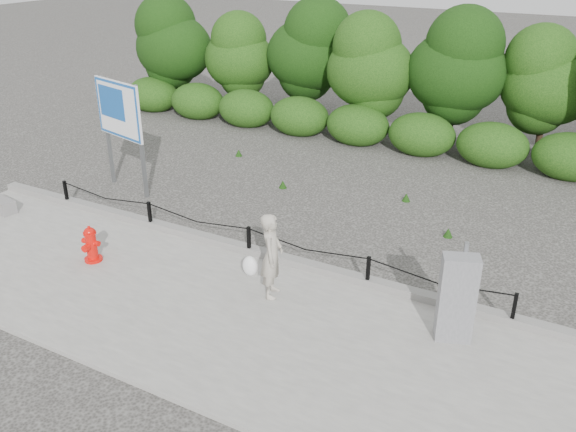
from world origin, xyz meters
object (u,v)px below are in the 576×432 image
at_px(concrete_block, 0,204).
at_px(advertising_sign, 119,115).
at_px(utility_cabinet, 457,298).
at_px(fire_hydrant, 91,244).
at_px(pedestrian, 270,256).

xyz_separation_m(concrete_block, advertising_sign, (1.58, 2.48, 1.70)).
distance_m(utility_cabinet, advertising_sign, 9.16).
bearing_deg(advertising_sign, concrete_block, -108.53).
height_order(fire_hydrant, concrete_block, fire_hydrant).
bearing_deg(fire_hydrant, pedestrian, 4.14).
bearing_deg(concrete_block, advertising_sign, 57.52).
bearing_deg(fire_hydrant, advertising_sign, 117.01).
bearing_deg(advertising_sign, utility_cabinet, -0.84).
xyz_separation_m(pedestrian, advertising_sign, (-5.67, 2.60, 1.09)).
bearing_deg(fire_hydrant, utility_cabinet, 2.09).
distance_m(fire_hydrant, concrete_block, 3.69).
distance_m(pedestrian, concrete_block, 7.27).
relative_size(concrete_block, utility_cabinet, 0.58).
bearing_deg(concrete_block, fire_hydrant, -11.36).
xyz_separation_m(pedestrian, concrete_block, (-7.24, 0.12, -0.61)).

